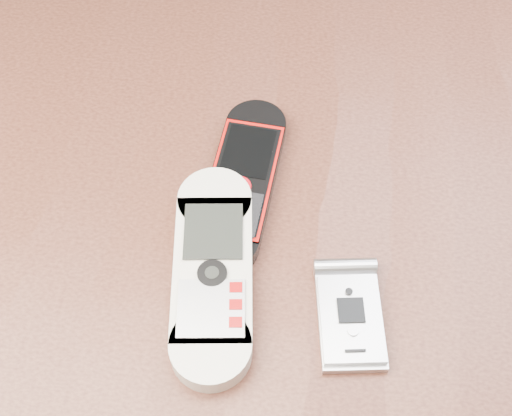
{
  "coord_description": "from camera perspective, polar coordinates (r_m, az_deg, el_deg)",
  "views": [
    {
      "loc": [
        0.04,
        -0.3,
        1.23
      ],
      "look_at": [
        0.01,
        0.0,
        0.76
      ],
      "focal_mm": 50.0,
      "sensor_mm": 36.0,
      "label": 1
    }
  ],
  "objects": [
    {
      "name": "table",
      "position": [
        0.66,
        -0.43,
        -5.37
      ],
      "size": [
        1.2,
        0.8,
        0.75
      ],
      "color": "black",
      "rests_on": "ground"
    },
    {
      "name": "nokia_black_red",
      "position": [
        0.58,
        -1.13,
        2.12
      ],
      "size": [
        0.07,
        0.17,
        0.02
      ],
      "primitive_type": "cube",
      "rotation": [
        0.0,
        0.0,
        -0.1
      ],
      "color": "black",
      "rests_on": "table"
    },
    {
      "name": "motorola_razr",
      "position": [
        0.53,
        7.56,
        -8.63
      ],
      "size": [
        0.06,
        0.1,
        0.01
      ],
      "primitive_type": "cube",
      "rotation": [
        0.0,
        0.0,
        0.13
      ],
      "color": "#B3B3B7",
      "rests_on": "table"
    },
    {
      "name": "nokia_white",
      "position": [
        0.53,
        -3.47,
        -5.05
      ],
      "size": [
        0.08,
        0.19,
        0.02
      ],
      "primitive_type": "cube",
      "rotation": [
        0.0,
        0.0,
        0.11
      ],
      "color": "beige",
      "rests_on": "table"
    }
  ]
}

